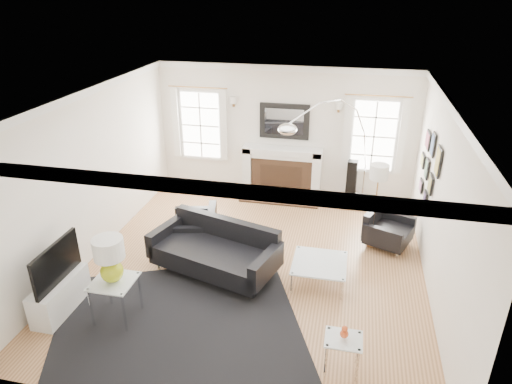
% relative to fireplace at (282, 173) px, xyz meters
% --- Properties ---
extents(floor, '(6.00, 6.00, 0.00)m').
position_rel_fireplace_xyz_m(floor, '(0.00, -2.79, -0.54)').
color(floor, '#905E3C').
rests_on(floor, ground).
extents(back_wall, '(5.50, 0.04, 2.80)m').
position_rel_fireplace_xyz_m(back_wall, '(0.00, 0.21, 0.86)').
color(back_wall, white).
rests_on(back_wall, floor).
extents(front_wall, '(5.50, 0.04, 2.80)m').
position_rel_fireplace_xyz_m(front_wall, '(0.00, -5.79, 0.86)').
color(front_wall, white).
rests_on(front_wall, floor).
extents(left_wall, '(0.04, 6.00, 2.80)m').
position_rel_fireplace_xyz_m(left_wall, '(-2.75, -2.79, 0.86)').
color(left_wall, white).
rests_on(left_wall, floor).
extents(right_wall, '(0.04, 6.00, 2.80)m').
position_rel_fireplace_xyz_m(right_wall, '(2.75, -2.79, 0.86)').
color(right_wall, white).
rests_on(right_wall, floor).
extents(ceiling, '(5.50, 6.00, 0.02)m').
position_rel_fireplace_xyz_m(ceiling, '(0.00, -2.79, 2.26)').
color(ceiling, white).
rests_on(ceiling, back_wall).
extents(crown_molding, '(5.50, 6.00, 0.12)m').
position_rel_fireplace_xyz_m(crown_molding, '(0.00, -2.79, 2.20)').
color(crown_molding, white).
rests_on(crown_molding, back_wall).
extents(fireplace, '(1.70, 0.69, 1.11)m').
position_rel_fireplace_xyz_m(fireplace, '(0.00, 0.00, 0.00)').
color(fireplace, white).
rests_on(fireplace, floor).
extents(mantel_mirror, '(1.05, 0.07, 0.75)m').
position_rel_fireplace_xyz_m(mantel_mirror, '(0.00, 0.16, 1.11)').
color(mantel_mirror, black).
rests_on(mantel_mirror, back_wall).
extents(window_left, '(1.24, 0.15, 1.62)m').
position_rel_fireplace_xyz_m(window_left, '(-1.85, 0.16, 0.92)').
color(window_left, white).
rests_on(window_left, back_wall).
extents(window_right, '(1.24, 0.15, 1.62)m').
position_rel_fireplace_xyz_m(window_right, '(1.85, 0.16, 0.92)').
color(window_right, white).
rests_on(window_right, back_wall).
extents(gallery_wall, '(0.04, 1.73, 1.29)m').
position_rel_fireplace_xyz_m(gallery_wall, '(2.72, -1.50, 0.99)').
color(gallery_wall, black).
rests_on(gallery_wall, right_wall).
extents(tv_unit, '(0.35, 1.00, 1.09)m').
position_rel_fireplace_xyz_m(tv_unit, '(-2.44, -4.49, -0.21)').
color(tv_unit, white).
rests_on(tv_unit, floor).
extents(area_rug, '(4.09, 3.80, 0.01)m').
position_rel_fireplace_xyz_m(area_rug, '(-0.72, -4.44, -0.54)').
color(area_rug, black).
rests_on(area_rug, floor).
extents(sofa, '(2.22, 1.47, 0.67)m').
position_rel_fireplace_xyz_m(sofa, '(-0.56, -3.06, -0.18)').
color(sofa, black).
rests_on(sofa, floor).
extents(armchair_left, '(0.93, 0.99, 0.57)m').
position_rel_fireplace_xyz_m(armchair_left, '(-1.15, -2.32, -0.22)').
color(armchair_left, black).
rests_on(armchair_left, floor).
extents(armchair_right, '(0.95, 1.01, 0.54)m').
position_rel_fireplace_xyz_m(armchair_right, '(2.15, -1.67, -0.24)').
color(armchair_right, black).
rests_on(armchair_right, floor).
extents(coffee_table, '(0.83, 0.83, 0.37)m').
position_rel_fireplace_xyz_m(coffee_table, '(1.10, -3.04, -0.21)').
color(coffee_table, silver).
rests_on(coffee_table, floor).
extents(side_table_left, '(0.56, 0.56, 0.62)m').
position_rel_fireplace_xyz_m(side_table_left, '(-1.58, -4.47, -0.03)').
color(side_table_left, silver).
rests_on(side_table_left, floor).
extents(nesting_table, '(0.44, 0.37, 0.49)m').
position_rel_fireplace_xyz_m(nesting_table, '(1.53, -4.78, -0.17)').
color(nesting_table, silver).
rests_on(nesting_table, floor).
extents(gourd_lamp, '(0.41, 0.41, 0.66)m').
position_rel_fireplace_xyz_m(gourd_lamp, '(-1.58, -4.47, 0.46)').
color(gourd_lamp, '#B3C318').
rests_on(gourd_lamp, side_table_left).
extents(orange_vase, '(0.10, 0.10, 0.16)m').
position_rel_fireplace_xyz_m(orange_vase, '(1.53, -4.78, 0.04)').
color(orange_vase, '#DC4C1C').
rests_on(orange_vase, nesting_table).
extents(arc_floor_lamp, '(1.74, 1.61, 2.47)m').
position_rel_fireplace_xyz_m(arc_floor_lamp, '(1.01, -0.76, 0.79)').
color(arc_floor_lamp, white).
rests_on(arc_floor_lamp, floor).
extents(stick_floor_lamp, '(0.31, 0.31, 1.54)m').
position_rel_fireplace_xyz_m(stick_floor_lamp, '(1.91, -1.70, 0.79)').
color(stick_floor_lamp, '#A36F38').
rests_on(stick_floor_lamp, floor).
extents(speaker_tower, '(0.22, 0.22, 1.00)m').
position_rel_fireplace_xyz_m(speaker_tower, '(1.49, -0.14, -0.04)').
color(speaker_tower, black).
rests_on(speaker_tower, floor).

